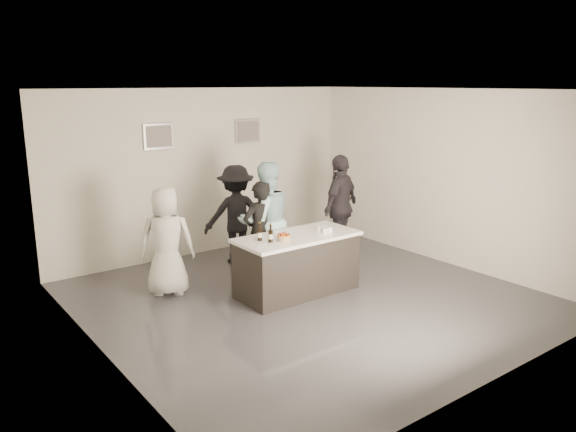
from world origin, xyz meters
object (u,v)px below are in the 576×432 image
(beer_bottle_b, at_px, (271,233))
(person_guest_right, at_px, (340,206))
(beer_bottle_a, at_px, (260,232))
(person_guest_left, at_px, (167,241))
(person_main_blue, at_px, (265,221))
(person_main_black, at_px, (260,233))
(person_guest_back, at_px, (236,215))
(bar_counter, at_px, (297,264))
(cake, at_px, (284,238))

(beer_bottle_b, height_order, person_guest_right, person_guest_right)
(beer_bottle_a, distance_m, person_guest_left, 1.43)
(beer_bottle_a, bearing_deg, person_main_blue, 50.59)
(person_main_black, distance_m, person_guest_back, 1.12)
(bar_counter, bearing_deg, person_main_blue, 88.82)
(beer_bottle_a, xyz_separation_m, person_guest_left, (-0.95, 1.05, -0.21))
(beer_bottle_b, relative_size, person_guest_back, 0.15)
(person_guest_right, bearing_deg, person_main_black, -13.80)
(bar_counter, relative_size, person_main_blue, 0.98)
(person_guest_back, bearing_deg, person_main_blue, 106.75)
(cake, height_order, person_guest_right, person_guest_right)
(person_guest_right, bearing_deg, beer_bottle_b, 3.24)
(beer_bottle_a, height_order, person_guest_right, person_guest_right)
(bar_counter, bearing_deg, person_guest_back, 88.09)
(bar_counter, relative_size, beer_bottle_b, 7.15)
(person_guest_right, bearing_deg, cake, 6.13)
(cake, xyz_separation_m, person_guest_left, (-1.23, 1.24, -0.12))
(beer_bottle_a, relative_size, person_guest_right, 0.14)
(beer_bottle_a, bearing_deg, person_main_black, 55.98)
(bar_counter, xyz_separation_m, person_main_black, (-0.19, 0.72, 0.36))
(beer_bottle_a, xyz_separation_m, person_guest_back, (0.67, 1.71, -0.17))
(bar_counter, distance_m, person_guest_back, 1.85)
(beer_bottle_a, height_order, person_guest_back, person_guest_back)
(person_main_blue, relative_size, person_guest_left, 1.16)
(person_guest_left, distance_m, person_guest_back, 1.75)
(bar_counter, distance_m, person_main_black, 0.82)
(cake, bearing_deg, beer_bottle_b, 169.72)
(person_guest_left, bearing_deg, bar_counter, 175.53)
(person_main_black, xyz_separation_m, person_guest_back, (0.25, 1.09, 0.05))
(person_guest_left, bearing_deg, beer_bottle_b, 162.20)
(cake, relative_size, person_guest_back, 0.12)
(beer_bottle_a, height_order, person_guest_left, person_guest_left)
(bar_counter, distance_m, beer_bottle_b, 0.79)
(beer_bottle_a, relative_size, person_main_black, 0.16)
(bar_counter, relative_size, beer_bottle_a, 7.15)
(bar_counter, distance_m, person_guest_left, 1.96)
(bar_counter, distance_m, person_guest_right, 2.04)
(person_main_black, distance_m, person_main_blue, 0.28)
(person_guest_left, bearing_deg, person_guest_back, -125.83)
(cake, relative_size, person_main_black, 0.12)
(bar_counter, bearing_deg, person_guest_left, 143.81)
(cake, bearing_deg, person_main_black, 80.29)
(person_main_blue, xyz_separation_m, person_guest_left, (-1.57, 0.29, -0.13))
(bar_counter, xyz_separation_m, beer_bottle_a, (-0.61, 0.09, 0.58))
(cake, bearing_deg, beer_bottle_a, 145.26)
(person_guest_right, bearing_deg, person_guest_left, -24.32)
(beer_bottle_b, distance_m, person_main_blue, 1.07)
(bar_counter, relative_size, cake, 9.37)
(person_main_black, height_order, person_guest_right, person_guest_right)
(person_main_black, height_order, person_main_blue, person_main_blue)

